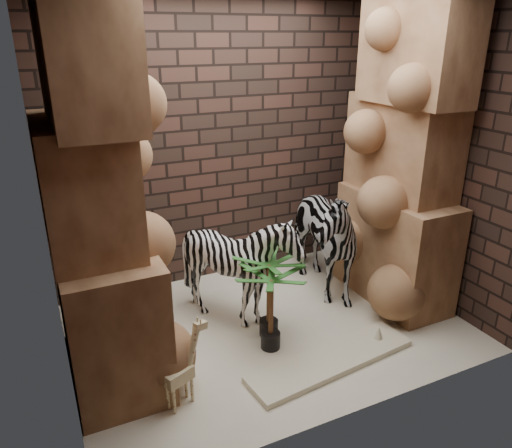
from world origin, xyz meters
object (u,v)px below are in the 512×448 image
zebra_right (316,226)px  surfboard (331,360)px  zebra_left (240,272)px  giraffe_toy (178,368)px  palm_front (269,296)px  palm_back (271,310)px

zebra_right → surfboard: size_ratio=0.96×
zebra_left → surfboard: (0.43, -0.92, -0.49)m
zebra_right → giraffe_toy: zebra_right is taller
palm_front → palm_back: palm_front is taller
zebra_right → zebra_left: (-0.96, -0.24, -0.21)m
palm_back → giraffe_toy: bearing=-159.2°
giraffe_toy → surfboard: size_ratio=0.43×
zebra_right → zebra_left: zebra_right is taller
zebra_left → palm_front: 0.37m
zebra_right → giraffe_toy: 2.16m
zebra_right → palm_back: bearing=-135.1°
surfboard → palm_front: bearing=109.4°
zebra_right → surfboard: (-0.53, -1.16, -0.70)m
zebra_left → palm_back: 0.53m
giraffe_toy → surfboard: bearing=-25.8°
zebra_left → palm_front: size_ratio=1.41×
zebra_left → palm_back: zebra_left is taller
palm_front → surfboard: 0.76m
zebra_left → palm_back: (0.07, -0.51, -0.13)m
zebra_left → giraffe_toy: bearing=-126.8°
zebra_right → palm_back: 1.21m
palm_back → surfboard: 0.65m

